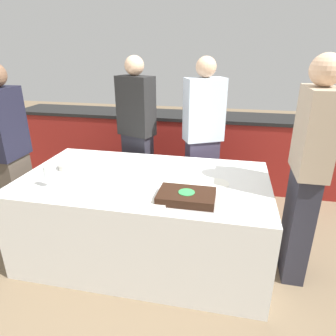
{
  "coord_description": "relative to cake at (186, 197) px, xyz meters",
  "views": [
    {
      "loc": [
        0.65,
        -2.14,
        1.73
      ],
      "look_at": [
        0.2,
        0.0,
        0.83
      ],
      "focal_mm": 32.0,
      "sensor_mm": 36.0,
      "label": 1
    }
  ],
  "objects": [
    {
      "name": "side_plate_near_cake",
      "position": [
        -0.05,
        0.28,
        -0.03
      ],
      "size": [
        0.19,
        0.19,
        0.0
      ],
      "color": "white",
      "rests_on": "dining_table"
    },
    {
      "name": "person_seated_right",
      "position": [
        0.83,
        0.32,
        0.11
      ],
      "size": [
        0.21,
        0.41,
        1.69
      ],
      "rotation": [
        0.0,
        0.0,
        -1.57
      ],
      "color": "#282833",
      "rests_on": "ground_plane"
    },
    {
      "name": "person_cutting_cake",
      "position": [
        0.0,
        1.1,
        0.09
      ],
      "size": [
        0.43,
        0.35,
        1.65
      ],
      "rotation": [
        0.0,
        0.0,
        -2.67
      ],
      "color": "#383347",
      "rests_on": "ground_plane"
    },
    {
      "name": "wine_glass",
      "position": [
        -1.06,
        0.01,
        0.08
      ],
      "size": [
        0.06,
        0.06,
        0.17
      ],
      "color": "white",
      "rests_on": "dining_table"
    },
    {
      "name": "person_standing_back",
      "position": [
        -0.69,
        1.1,
        0.09
      ],
      "size": [
        0.42,
        0.32,
        1.65
      ],
      "rotation": [
        0.0,
        0.0,
        2.77
      ],
      "color": "#282833",
      "rests_on": "ground_plane"
    },
    {
      "name": "person_seated_left",
      "position": [
        -1.62,
        0.32,
        0.08
      ],
      "size": [
        0.2,
        0.34,
        1.62
      ],
      "rotation": [
        0.0,
        0.0,
        1.57
      ],
      "color": "#4C4238",
      "rests_on": "ground_plane"
    },
    {
      "name": "dining_table",
      "position": [
        -0.39,
        0.32,
        -0.4
      ],
      "size": [
        2.0,
        1.12,
        0.73
      ],
      "color": "silver",
      "rests_on": "ground_plane"
    },
    {
      "name": "cake",
      "position": [
        0.0,
        0.0,
        0.0
      ],
      "size": [
        0.43,
        0.3,
        0.07
      ],
      "color": "#B7B2AD",
      "rests_on": "dining_table"
    },
    {
      "name": "ground_plane",
      "position": [
        -0.39,
        0.32,
        -0.77
      ],
      "size": [
        14.0,
        14.0,
        0.0
      ],
      "primitive_type": "plane",
      "color": "#7A664C"
    },
    {
      "name": "plate_stack",
      "position": [
        -1.08,
        0.39,
        -0.0
      ],
      "size": [
        0.21,
        0.21,
        0.05
      ],
      "color": "white",
      "rests_on": "dining_table"
    },
    {
      "name": "side_plate_right_edge",
      "position": [
        0.19,
        0.32,
        -0.03
      ],
      "size": [
        0.19,
        0.19,
        0.0
      ],
      "color": "white",
      "rests_on": "dining_table"
    },
    {
      "name": "back_counter",
      "position": [
        -0.39,
        1.96,
        -0.3
      ],
      "size": [
        4.4,
        0.58,
        0.92
      ],
      "color": "maroon",
      "rests_on": "ground_plane"
    },
    {
      "name": "utensil_pile",
      "position": [
        -0.2,
        -0.12,
        -0.02
      ],
      "size": [
        0.16,
        0.11,
        0.02
      ],
      "color": "white",
      "rests_on": "dining_table"
    }
  ]
}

